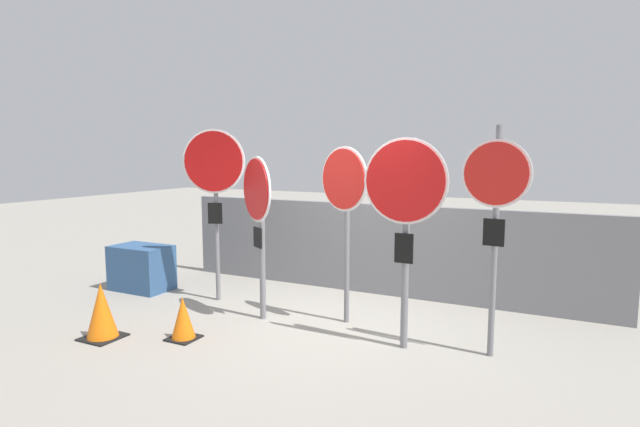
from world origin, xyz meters
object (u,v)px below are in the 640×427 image
(traffic_cone_0, at_px, (183,318))
(traffic_cone_1, at_px, (102,311))
(stop_sign_0, at_px, (214,176))
(storage_crate, at_px, (142,268))
(stop_sign_1, at_px, (258,206))
(stop_sign_3, at_px, (405,202))
(stop_sign_2, at_px, (344,194))
(stop_sign_4, at_px, (495,198))

(traffic_cone_0, height_order, traffic_cone_1, traffic_cone_1)
(stop_sign_0, height_order, storage_crate, stop_sign_0)
(stop_sign_1, xyz_separation_m, stop_sign_3, (2.03, -0.15, 0.14))
(stop_sign_1, xyz_separation_m, stop_sign_2, (1.07, 0.37, 0.16))
(traffic_cone_0, bearing_deg, stop_sign_2, 43.20)
(stop_sign_3, bearing_deg, storage_crate, 174.08)
(traffic_cone_0, xyz_separation_m, storage_crate, (-2.12, 1.40, 0.11))
(stop_sign_3, height_order, traffic_cone_1, stop_sign_3)
(stop_sign_0, bearing_deg, traffic_cone_1, -117.54)
(traffic_cone_0, bearing_deg, stop_sign_3, 19.69)
(stop_sign_4, bearing_deg, traffic_cone_0, -155.90)
(stop_sign_3, xyz_separation_m, storage_crate, (-4.55, 0.53, -1.31))
(stop_sign_4, height_order, traffic_cone_1, stop_sign_4)
(stop_sign_1, xyz_separation_m, stop_sign_4, (2.94, 0.06, 0.21))
(traffic_cone_0, relative_size, storage_crate, 0.55)
(stop_sign_1, bearing_deg, stop_sign_0, -168.24)
(stop_sign_2, height_order, stop_sign_4, stop_sign_4)
(stop_sign_2, height_order, storage_crate, stop_sign_2)
(stop_sign_0, xyz_separation_m, storage_crate, (-1.50, -0.04, -1.52))
(stop_sign_1, relative_size, traffic_cone_0, 4.20)
(stop_sign_1, distance_m, traffic_cone_1, 2.27)
(stop_sign_2, relative_size, storage_crate, 2.43)
(stop_sign_0, xyz_separation_m, traffic_cone_0, (0.62, -1.44, -1.63))
(stop_sign_3, xyz_separation_m, stop_sign_4, (0.92, 0.21, 0.06))
(stop_sign_4, height_order, traffic_cone_0, stop_sign_4)
(traffic_cone_1, bearing_deg, stop_sign_1, 47.69)
(traffic_cone_1, distance_m, storage_crate, 2.19)
(stop_sign_0, bearing_deg, stop_sign_4, -24.43)
(stop_sign_0, xyz_separation_m, stop_sign_1, (1.03, -0.42, -0.36))
(stop_sign_0, height_order, stop_sign_2, stop_sign_0)
(stop_sign_0, bearing_deg, traffic_cone_0, -85.87)
(traffic_cone_1, bearing_deg, stop_sign_2, 37.22)
(stop_sign_1, height_order, stop_sign_2, stop_sign_2)
(stop_sign_2, bearing_deg, stop_sign_3, -5.14)
(stop_sign_3, relative_size, traffic_cone_1, 3.52)
(stop_sign_0, height_order, stop_sign_1, stop_sign_0)
(stop_sign_4, relative_size, traffic_cone_1, 3.70)
(stop_sign_1, height_order, stop_sign_3, stop_sign_3)
(stop_sign_2, distance_m, storage_crate, 3.84)
(stop_sign_1, relative_size, storage_crate, 2.30)
(traffic_cone_1, bearing_deg, storage_crate, 124.11)
(stop_sign_4, bearing_deg, stop_sign_3, -161.01)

